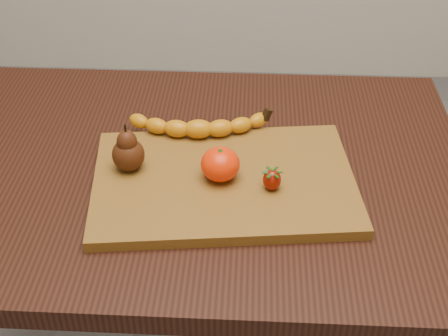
{
  "coord_description": "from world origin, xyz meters",
  "views": [
    {
      "loc": [
        0.1,
        -0.9,
        1.45
      ],
      "look_at": [
        0.05,
        -0.06,
        0.8
      ],
      "focal_mm": 50.0,
      "sensor_mm": 36.0,
      "label": 1
    }
  ],
  "objects_px": {
    "table": "(197,206)",
    "pear": "(128,147)",
    "mandarin": "(220,164)",
    "cutting_board": "(224,182)"
  },
  "relations": [
    {
      "from": "pear",
      "to": "mandarin",
      "type": "distance_m",
      "value": 0.16
    },
    {
      "from": "table",
      "to": "pear",
      "type": "height_order",
      "value": "pear"
    },
    {
      "from": "table",
      "to": "cutting_board",
      "type": "bearing_deg",
      "value": -47.02
    },
    {
      "from": "cutting_board",
      "to": "pear",
      "type": "relative_size",
      "value": 5.06
    },
    {
      "from": "table",
      "to": "cutting_board",
      "type": "xyz_separation_m",
      "value": [
        0.05,
        -0.06,
        0.11
      ]
    },
    {
      "from": "cutting_board",
      "to": "mandarin",
      "type": "distance_m",
      "value": 0.04
    },
    {
      "from": "table",
      "to": "cutting_board",
      "type": "height_order",
      "value": "cutting_board"
    },
    {
      "from": "table",
      "to": "cutting_board",
      "type": "relative_size",
      "value": 2.22
    },
    {
      "from": "table",
      "to": "pear",
      "type": "xyz_separation_m",
      "value": [
        -0.11,
        -0.04,
        0.16
      ]
    },
    {
      "from": "pear",
      "to": "mandarin",
      "type": "height_order",
      "value": "pear"
    }
  ]
}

